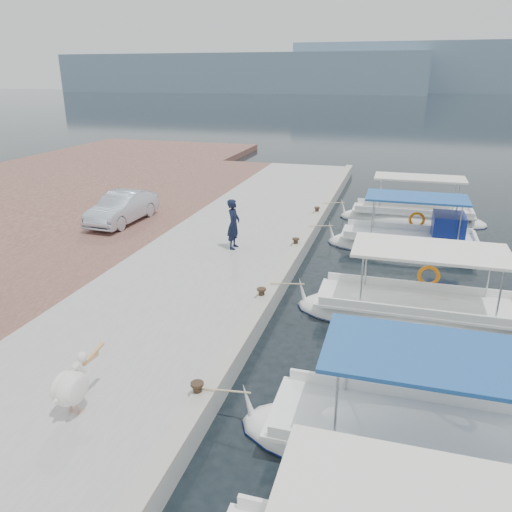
# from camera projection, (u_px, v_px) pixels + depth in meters

# --- Properties ---
(ground) EXTENTS (400.00, 400.00, 0.00)m
(ground) POSITION_uv_depth(u_px,v_px,m) (259.00, 339.00, 13.62)
(ground) COLOR black
(ground) RESTS_ON ground
(concrete_quay) EXTENTS (6.00, 40.00, 0.50)m
(concrete_quay) POSITION_uv_depth(u_px,v_px,m) (219.00, 259.00, 18.83)
(concrete_quay) COLOR #9A9B95
(concrete_quay) RESTS_ON ground
(quay_curb) EXTENTS (0.44, 40.00, 0.12)m
(quay_curb) POSITION_uv_depth(u_px,v_px,m) (291.00, 258.00, 18.00)
(quay_curb) COLOR #A6A093
(quay_curb) RESTS_ON concrete_quay
(cobblestone_strip) EXTENTS (4.00, 40.00, 0.50)m
(cobblestone_strip) POSITION_uv_depth(u_px,v_px,m) (102.00, 247.00, 20.12)
(cobblestone_strip) COLOR brown
(cobblestone_strip) RESTS_ON ground
(distant_hills) EXTENTS (330.00, 60.00, 18.00)m
(distant_hills) POSITION_uv_depth(u_px,v_px,m) (482.00, 72.00, 185.21)
(distant_hills) COLOR #748BA0
(distant_hills) RESTS_ON ground
(fishing_caique_b) EXTENTS (7.24, 2.38, 2.83)m
(fishing_caique_b) POSITION_uv_depth(u_px,v_px,m) (425.00, 451.00, 9.40)
(fishing_caique_b) COLOR white
(fishing_caique_b) RESTS_ON ground
(fishing_caique_c) EXTENTS (7.08, 2.38, 2.83)m
(fishing_caique_c) POSITION_uv_depth(u_px,v_px,m) (416.00, 316.00, 14.64)
(fishing_caique_c) COLOR white
(fishing_caique_c) RESTS_ON ground
(fishing_caique_d) EXTENTS (6.57, 2.23, 2.83)m
(fishing_caique_d) POSITION_uv_depth(u_px,v_px,m) (410.00, 245.00, 20.52)
(fishing_caique_d) COLOR white
(fishing_caique_d) RESTS_ON ground
(fishing_caique_e) EXTENTS (6.95, 1.98, 2.83)m
(fishing_caique_e) POSITION_uv_depth(u_px,v_px,m) (411.00, 220.00, 24.33)
(fishing_caique_e) COLOR white
(fishing_caique_e) RESTS_ON ground
(mooring_bollards) EXTENTS (0.28, 20.28, 0.33)m
(mooring_bollards) POSITION_uv_depth(u_px,v_px,m) (261.00, 293.00, 14.83)
(mooring_bollards) COLOR black
(mooring_bollards) RESTS_ON concrete_quay
(pelican) EXTENTS (0.58, 1.47, 1.14)m
(pelican) POSITION_uv_depth(u_px,v_px,m) (72.00, 386.00, 9.73)
(pelican) COLOR tan
(pelican) RESTS_ON concrete_quay
(fisherman) EXTENTS (0.46, 0.70, 1.92)m
(fisherman) POSITION_uv_depth(u_px,v_px,m) (234.00, 224.00, 18.89)
(fisherman) COLOR black
(fisherman) RESTS_ON concrete_quay
(parked_car) EXTENTS (1.61, 4.18, 1.36)m
(parked_car) POSITION_uv_depth(u_px,v_px,m) (122.00, 208.00, 22.30)
(parked_car) COLOR silver
(parked_car) RESTS_ON cobblestone_strip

